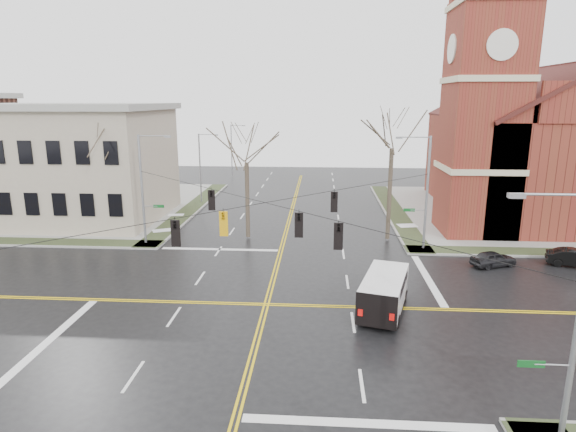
# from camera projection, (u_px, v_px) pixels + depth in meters

# --- Properties ---
(ground) EXTENTS (120.00, 120.00, 0.00)m
(ground) POSITION_uv_depth(u_px,v_px,m) (266.00, 304.00, 28.60)
(ground) COLOR black
(ground) RESTS_ON ground
(sidewalks) EXTENTS (80.00, 80.00, 0.17)m
(sidewalks) POSITION_uv_depth(u_px,v_px,m) (266.00, 303.00, 28.58)
(sidewalks) COLOR gray
(sidewalks) RESTS_ON ground
(road_markings) EXTENTS (100.00, 100.00, 0.01)m
(road_markings) POSITION_uv_depth(u_px,v_px,m) (266.00, 304.00, 28.60)
(road_markings) COLOR gold
(road_markings) RESTS_ON ground
(church) EXTENTS (24.28, 27.48, 27.50)m
(church) POSITION_uv_depth(u_px,v_px,m) (534.00, 134.00, 49.00)
(church) COLOR maroon
(church) RESTS_ON ground
(civic_building_a) EXTENTS (18.00, 14.00, 11.00)m
(civic_building_a) POSITION_uv_depth(u_px,v_px,m) (70.00, 165.00, 48.15)
(civic_building_a) COLOR tan
(civic_building_a) RESTS_ON ground
(signal_pole_ne) EXTENTS (2.75, 0.22, 9.00)m
(signal_pole_ne) POSITION_uv_depth(u_px,v_px,m) (425.00, 190.00, 37.84)
(signal_pole_ne) COLOR gray
(signal_pole_ne) RESTS_ON ground
(signal_pole_nw) EXTENTS (2.75, 0.22, 9.00)m
(signal_pole_nw) POSITION_uv_depth(u_px,v_px,m) (144.00, 186.00, 39.33)
(signal_pole_nw) COLOR gray
(signal_pole_nw) RESTS_ON ground
(signal_pole_se) EXTENTS (2.75, 0.22, 9.00)m
(signal_pole_se) POSITION_uv_depth(u_px,v_px,m) (573.00, 319.00, 15.54)
(signal_pole_se) COLOR gray
(signal_pole_se) RESTS_ON ground
(span_wires) EXTENTS (23.02, 23.02, 0.03)m
(span_wires) POSITION_uv_depth(u_px,v_px,m) (265.00, 203.00, 27.14)
(span_wires) COLOR black
(span_wires) RESTS_ON ground
(traffic_signals) EXTENTS (8.21, 8.26, 1.30)m
(traffic_signals) POSITION_uv_depth(u_px,v_px,m) (264.00, 218.00, 26.67)
(traffic_signals) COLOR black
(traffic_signals) RESTS_ON ground
(streetlight_north_a) EXTENTS (2.30, 0.20, 8.00)m
(streetlight_north_a) POSITION_uv_depth(u_px,v_px,m) (201.00, 165.00, 55.40)
(streetlight_north_a) COLOR gray
(streetlight_north_a) RESTS_ON ground
(streetlight_north_b) EXTENTS (2.30, 0.20, 8.00)m
(streetlight_north_b) POSITION_uv_depth(u_px,v_px,m) (232.00, 148.00, 74.79)
(streetlight_north_b) COLOR gray
(streetlight_north_b) RESTS_ON ground
(cargo_van) EXTENTS (3.59, 5.98, 2.14)m
(cargo_van) POSITION_uv_depth(u_px,v_px,m) (385.00, 289.00, 27.58)
(cargo_van) COLOR silver
(cargo_van) RESTS_ON ground
(parked_car_a) EXTENTS (3.65, 2.50, 1.15)m
(parked_car_a) POSITION_uv_depth(u_px,v_px,m) (493.00, 259.00, 35.02)
(parked_car_a) COLOR black
(parked_car_a) RESTS_ON ground
(parked_car_b) EXTENTS (4.12, 2.54, 1.28)m
(parked_car_b) POSITION_uv_depth(u_px,v_px,m) (576.00, 258.00, 34.94)
(parked_car_b) COLOR black
(parked_car_b) RESTS_ON ground
(tree_nw_far) EXTENTS (4.00, 4.00, 10.61)m
(tree_nw_far) POSITION_uv_depth(u_px,v_px,m) (105.00, 150.00, 41.09)
(tree_nw_far) COLOR #3E3527
(tree_nw_far) RESTS_ON ground
(tree_nw_near) EXTENTS (4.00, 4.00, 9.78)m
(tree_nw_near) POSITION_uv_depth(u_px,v_px,m) (247.00, 158.00, 40.58)
(tree_nw_near) COLOR #3E3527
(tree_nw_near) RESTS_ON ground
(tree_ne) EXTENTS (4.00, 4.00, 11.67)m
(tree_ne) POSITION_uv_depth(u_px,v_px,m) (392.00, 142.00, 39.68)
(tree_ne) COLOR #3E3527
(tree_ne) RESTS_ON ground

